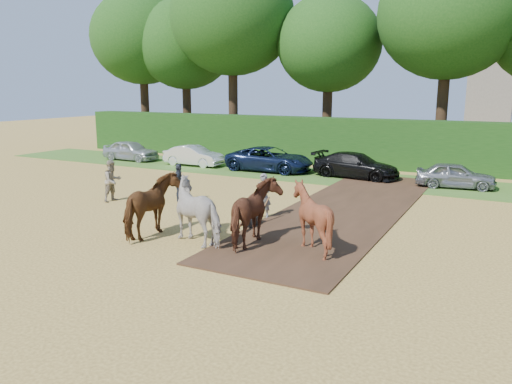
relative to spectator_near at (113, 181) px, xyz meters
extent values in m
plane|color=gold|center=(8.08, -3.79, -0.90)|extent=(120.00, 120.00, 0.00)
cube|color=#472D1C|center=(9.58, 3.21, -0.88)|extent=(4.50, 17.00, 0.05)
cube|color=#38601E|center=(8.08, 10.21, -0.89)|extent=(50.00, 5.00, 0.03)
cube|color=#14380F|center=(8.08, 14.71, 0.60)|extent=(46.00, 1.60, 3.00)
imported|color=#B6A78F|center=(0.00, 0.00, 0.00)|extent=(0.81, 0.97, 1.81)
imported|color=#292E37|center=(2.57, 1.33, -0.08)|extent=(0.76, 1.04, 1.64)
imported|color=brown|center=(4.97, -3.39, 0.13)|extent=(1.41, 2.57, 2.07)
imported|color=beige|center=(6.71, -3.03, 0.13)|extent=(2.25, 2.00, 2.07)
imported|color=brown|center=(8.46, -2.66, 0.13)|extent=(1.41, 2.57, 2.07)
imported|color=maroon|center=(10.20, -2.30, 0.13)|extent=(1.89, 2.07, 2.07)
cube|color=black|center=(7.33, -0.72, -0.73)|extent=(0.45, 0.92, 0.34)
cube|color=brown|center=(7.40, -1.31, -0.56)|extent=(0.27, 1.38, 0.10)
cylinder|color=brown|center=(7.04, -0.21, -0.36)|extent=(0.32, 0.98, 0.73)
cylinder|color=brown|center=(7.47, -0.15, -0.36)|extent=(0.08, 1.00, 0.73)
imported|color=#97978F|center=(7.18, 0.46, -0.04)|extent=(0.68, 0.49, 1.73)
imported|color=#B1B4B8|center=(-7.83, 9.97, -0.22)|extent=(4.03, 1.62, 1.37)
imported|color=silver|center=(-2.63, 10.00, -0.26)|extent=(3.94, 1.38, 1.30)
imported|color=#131F3D|center=(2.57, 10.35, -0.18)|extent=(5.23, 2.42, 1.45)
imported|color=black|center=(7.77, 10.55, -0.21)|extent=(4.99, 2.48, 1.39)
imported|color=gray|center=(12.97, 10.07, -0.26)|extent=(3.93, 2.00, 1.28)
cylinder|color=#382616|center=(-12.92, 17.71, 2.02)|extent=(0.70, 0.70, 5.85)
ellipsoid|color=#163F11|center=(-12.92, 17.71, 8.10)|extent=(8.40, 8.40, 7.73)
cylinder|color=#382616|center=(-8.92, 18.21, 1.80)|extent=(0.70, 0.70, 5.40)
ellipsoid|color=#163F11|center=(-8.92, 18.21, 7.42)|extent=(7.80, 7.80, 7.18)
cylinder|color=#382616|center=(-3.92, 17.21, 2.36)|extent=(0.70, 0.70, 6.53)
ellipsoid|color=#163F11|center=(-3.92, 17.21, 9.07)|extent=(9.20, 9.20, 8.46)
cylinder|color=#382616|center=(3.08, 18.71, 1.68)|extent=(0.70, 0.70, 5.17)
ellipsoid|color=#163F11|center=(3.08, 18.71, 7.05)|extent=(7.40, 7.40, 6.81)
cylinder|color=#382616|center=(11.08, 17.71, 2.13)|extent=(0.70, 0.70, 6.08)
ellipsoid|color=#163F11|center=(11.08, 17.71, 8.40)|extent=(8.60, 8.60, 7.91)
cube|color=slate|center=(12.08, 51.21, 3.60)|extent=(5.00, 5.00, 9.00)
camera|label=1|loc=(15.52, -16.04, 4.00)|focal=35.00mm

